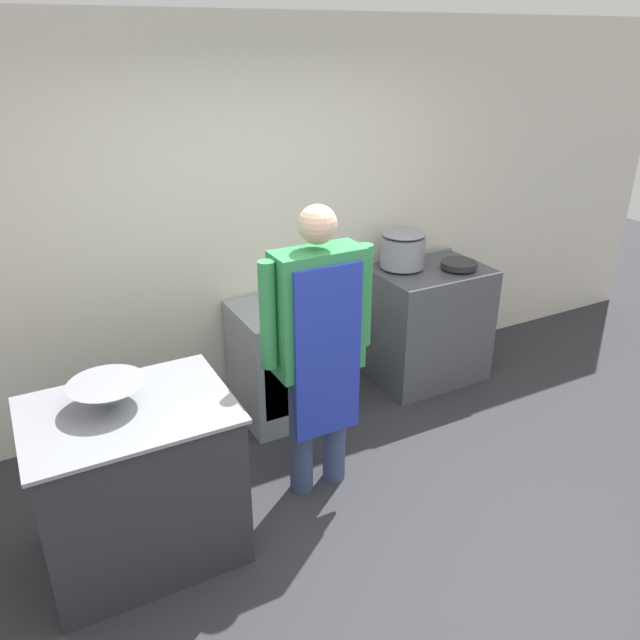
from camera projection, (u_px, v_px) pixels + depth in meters
The scene contains 9 objects.
ground_plane at pixel (411, 563), 3.31m from camera, with size 14.00×14.00×0.00m, color #2D2D33.
wall_back at pixel (254, 224), 4.36m from camera, with size 8.00×0.05×2.70m.
prep_counter at pixel (138, 482), 3.21m from camera, with size 1.00×0.76×0.90m.
stove at pixel (427, 324), 4.96m from camera, with size 0.87×0.64×0.95m.
fridge_unit at pixel (284, 361), 4.48m from camera, with size 0.66×0.62×0.84m.
person_cook at pixel (318, 337), 3.48m from camera, with size 0.68×0.24×1.76m.
mixing_bowl at pixel (108, 394), 3.03m from camera, with size 0.38×0.38×0.13m.
stock_pot at pixel (403, 248), 4.71m from camera, with size 0.34×0.34×0.28m.
saute_pan at pixel (459, 264), 4.73m from camera, with size 0.28×0.28×0.04m.
Camera 1 is at (-1.59, -1.96, 2.54)m, focal length 35.00 mm.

